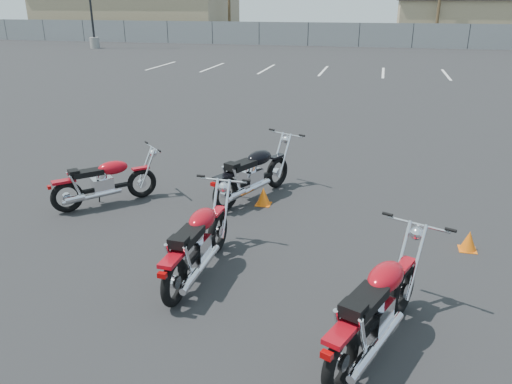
% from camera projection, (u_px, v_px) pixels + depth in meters
% --- Properties ---
extents(ground, '(120.00, 120.00, 0.00)m').
position_uv_depth(ground, '(233.00, 246.00, 7.31)').
color(ground, black).
rests_on(ground, ground).
extents(motorcycle_front_red, '(1.60, 1.62, 0.94)m').
position_uv_depth(motorcycle_front_red, '(105.00, 182.00, 8.66)').
color(motorcycle_front_red, black).
rests_on(motorcycle_front_red, ground).
extents(motorcycle_second_black, '(1.30, 2.07, 1.05)m').
position_uv_depth(motorcycle_second_black, '(253.00, 174.00, 8.92)').
color(motorcycle_second_black, black).
rests_on(motorcycle_second_black, ground).
extents(motorcycle_third_red, '(0.81, 2.09, 1.02)m').
position_uv_depth(motorcycle_third_red, '(198.00, 243.00, 6.39)').
color(motorcycle_third_red, black).
rests_on(motorcycle_third_red, ground).
extents(motorcycle_rear_red, '(1.25, 2.13, 1.07)m').
position_uv_depth(motorcycle_rear_red, '(377.00, 308.00, 5.00)').
color(motorcycle_rear_red, black).
rests_on(motorcycle_rear_red, ground).
extents(training_cone_near, '(0.25, 0.25, 0.29)m').
position_uv_depth(training_cone_near, '(469.00, 241.00, 7.16)').
color(training_cone_near, orange).
rests_on(training_cone_near, ground).
extents(training_cone_extra, '(0.26, 0.26, 0.31)m').
position_uv_depth(training_cone_extra, '(263.00, 196.00, 8.76)').
color(training_cone_extra, orange).
rests_on(training_cone_extra, ground).
extents(light_pole_west, '(0.80, 0.70, 11.05)m').
position_uv_depth(light_pole_west, '(91.00, 7.00, 36.89)').
color(light_pole_west, gray).
rests_on(light_pole_west, ground).
extents(chainlink_fence, '(80.06, 0.06, 1.80)m').
position_uv_depth(chainlink_fence, '(359.00, 35.00, 38.71)').
color(chainlink_fence, slate).
rests_on(chainlink_fence, ground).
extents(tan_building_west, '(18.40, 10.40, 4.30)m').
position_uv_depth(tan_building_west, '(139.00, 14.00, 49.52)').
color(tan_building_west, '#978562').
rests_on(tan_building_west, ground).
extents(tan_building_east, '(14.40, 9.40, 3.70)m').
position_uv_depth(tan_building_east, '(479.00, 19.00, 44.30)').
color(tan_building_east, '#978562').
rests_on(tan_building_east, ground).
extents(parking_line_stripes, '(15.12, 4.00, 0.01)m').
position_uv_depth(parking_line_stripes, '(295.00, 70.00, 25.99)').
color(parking_line_stripes, silver).
rests_on(parking_line_stripes, ground).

